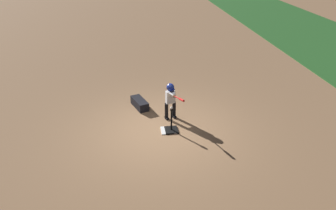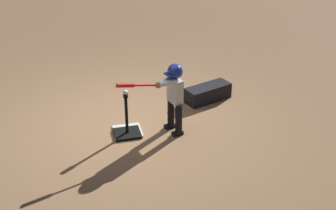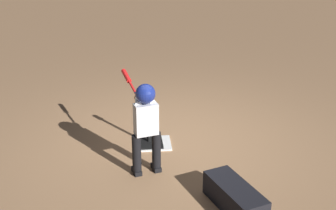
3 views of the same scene
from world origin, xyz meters
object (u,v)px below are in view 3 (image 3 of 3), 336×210
batter_child (145,117)px  baseball (148,94)px  equipment_bag (235,197)px  batting_tee (149,137)px

batter_child → baseball: batter_child is taller
batter_child → equipment_bag: batter_child is taller
batting_tee → batter_child: bearing=173.2°
batter_child → baseball: size_ratio=15.69×
baseball → batter_child: bearing=173.2°
baseball → equipment_bag: 1.91m
equipment_bag → batter_child: bearing=26.2°
batting_tee → batter_child: batter_child is taller
batting_tee → baseball: size_ratio=9.60×
batter_child → equipment_bag: 1.40m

